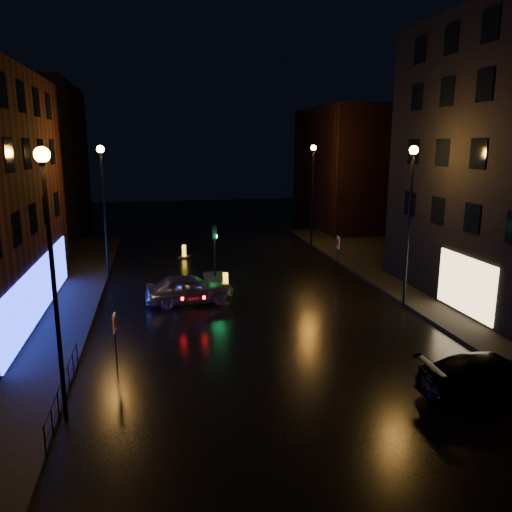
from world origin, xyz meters
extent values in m
plane|color=black|center=(0.00, 0.00, 0.00)|extent=(120.00, 120.00, 0.00)
cube|color=black|center=(14.00, 8.00, 0.07)|extent=(12.00, 44.00, 0.15)
cube|color=black|center=(-16.00, 35.00, 7.00)|extent=(8.00, 16.00, 14.00)
cube|color=black|center=(15.00, 32.00, 6.00)|extent=(8.00, 14.00, 12.00)
cylinder|color=black|center=(-7.80, -2.00, 4.00)|extent=(0.14, 0.14, 8.00)
cylinder|color=black|center=(-7.80, -2.00, 8.00)|extent=(0.20, 0.20, 0.25)
sphere|color=orange|center=(-7.80, -2.00, 8.15)|extent=(0.44, 0.44, 0.44)
cylinder|color=black|center=(-7.80, 14.00, 4.00)|extent=(0.14, 0.14, 8.00)
cylinder|color=black|center=(-7.80, 14.00, 8.00)|extent=(0.20, 0.20, 0.25)
sphere|color=orange|center=(-7.80, 14.00, 8.15)|extent=(0.44, 0.44, 0.44)
cylinder|color=black|center=(7.80, 6.00, 4.00)|extent=(0.14, 0.14, 8.00)
cylinder|color=black|center=(7.80, 6.00, 8.00)|extent=(0.20, 0.20, 0.25)
sphere|color=orange|center=(7.80, 6.00, 8.15)|extent=(0.44, 0.44, 0.44)
cylinder|color=black|center=(7.80, 22.00, 4.00)|extent=(0.14, 0.14, 8.00)
cylinder|color=black|center=(7.80, 22.00, 8.00)|extent=(0.20, 0.20, 0.25)
sphere|color=orange|center=(7.80, 22.00, 8.15)|extent=(0.44, 0.44, 0.44)
cube|color=black|center=(-1.20, 14.00, 0.06)|extent=(1.40, 2.40, 0.12)
cylinder|color=black|center=(-1.20, 14.00, 1.40)|extent=(0.12, 0.12, 2.80)
cube|color=black|center=(-1.20, 14.00, 3.00)|extent=(0.28, 0.22, 0.90)
cylinder|color=#0CFF59|center=(-1.06, 14.00, 2.72)|extent=(0.05, 0.18, 0.18)
cylinder|color=black|center=(-8.00, -1.00, 0.97)|extent=(0.05, 6.00, 0.05)
cylinder|color=black|center=(-8.00, -1.00, 0.50)|extent=(0.04, 6.00, 0.04)
cylinder|color=black|center=(-8.00, -4.00, 0.50)|extent=(0.04, 0.04, 1.00)
cylinder|color=black|center=(-8.00, -1.00, 0.50)|extent=(0.04, 0.04, 1.00)
cylinder|color=black|center=(-8.00, 2.00, 0.50)|extent=(0.04, 0.04, 1.00)
imported|color=#ABACB3|center=(-3.17, 9.08, 0.80)|extent=(4.77, 2.12, 1.60)
imported|color=black|center=(6.19, -3.44, 0.75)|extent=(5.24, 2.24, 1.51)
cube|color=black|center=(-0.91, 11.19, 0.05)|extent=(0.81, 1.20, 0.10)
cube|color=yellow|center=(-0.91, 11.19, 0.54)|extent=(0.28, 0.18, 0.99)
cube|color=black|center=(-0.91, 11.19, 0.54)|extent=(0.30, 0.03, 0.59)
cube|color=black|center=(-2.80, 20.36, 0.05)|extent=(1.09, 1.30, 0.09)
cube|color=#F2AD18|center=(-2.80, 20.36, 0.51)|extent=(0.30, 0.25, 0.93)
cube|color=black|center=(-2.80, 20.36, 0.51)|extent=(0.27, 0.12, 0.56)
cylinder|color=black|center=(-6.50, 1.58, 1.04)|extent=(0.06, 0.06, 2.09)
cube|color=silver|center=(-6.50, 1.58, 1.80)|extent=(0.09, 0.52, 0.71)
cylinder|color=#B20C0C|center=(-6.47, 1.58, 1.80)|extent=(0.05, 0.42, 0.42)
cylinder|color=black|center=(6.93, 13.51, 1.22)|extent=(0.07, 0.07, 2.43)
cube|color=white|center=(6.93, 13.51, 2.10)|extent=(0.13, 0.61, 0.83)
cylinder|color=#B20C0C|center=(6.89, 13.51, 2.10)|extent=(0.08, 0.49, 0.49)
camera|label=1|loc=(-4.76, -17.01, 8.43)|focal=35.00mm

